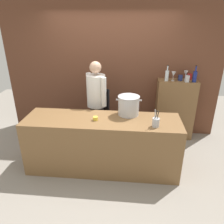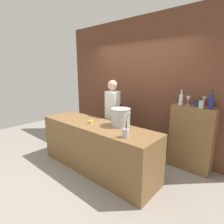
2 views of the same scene
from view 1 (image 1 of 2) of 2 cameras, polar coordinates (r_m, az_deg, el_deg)
The scene contains 15 objects.
ground_plane at distance 3.85m, azimuth -2.41°, elevation -14.06°, with size 8.00×8.00×0.00m, color gray.
brick_back_panel at distance 4.52m, azimuth -0.27°, elevation 12.75°, with size 4.40×0.10×3.00m, color brown.
prep_counter at distance 3.59m, azimuth -2.53°, elevation -8.36°, with size 2.44×0.70×0.90m, color brown.
bar_cabinet at distance 4.63m, azimuth 16.11°, elevation 0.63°, with size 0.76×0.32×1.23m, color brown.
chef at distance 4.01m, azimuth -4.07°, elevation 3.34°, with size 0.44×0.44×1.66m.
stockpot_large at distance 3.48m, azimuth 4.38°, elevation 1.72°, with size 0.41×0.35×0.31m.
utensil_crock at distance 3.18m, azimuth 11.42°, elevation -2.64°, with size 0.10×0.10×0.27m.
butter_jar at distance 3.33m, azimuth -4.37°, elevation -1.68°, with size 0.08×0.08×0.06m, color yellow.
wine_bottle_cobalt at distance 4.39m, azimuth 20.92°, elevation 8.76°, with size 0.07×0.07×0.31m.
wine_bottle_clear at distance 4.31m, azimuth 14.21°, elevation 9.32°, with size 0.07×0.07×0.30m.
wine_glass_wide at distance 4.46m, azimuth 18.81°, elevation 9.57°, with size 0.08×0.08×0.18m.
wine_glass_short at distance 4.35m, azimuth 15.83°, elevation 9.52°, with size 0.08×0.08×0.18m.
spice_tin_navy at distance 4.43m, azimuth 17.47°, elevation 8.57°, with size 0.07×0.07×0.11m, color navy.
spice_tin_red at distance 4.58m, azimuth 19.63°, elevation 8.77°, with size 0.07×0.07×0.11m, color red.
spice_tin_silver at distance 4.35m, azimuth 19.09°, elevation 8.25°, with size 0.07×0.07×0.13m, color #B2B2B7.
Camera 1 is at (0.45, -3.02, 2.35)m, focal length 34.84 mm.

